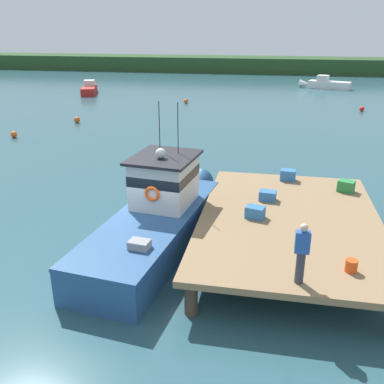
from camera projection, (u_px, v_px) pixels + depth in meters
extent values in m
plane|color=#2D5660|center=(154.00, 237.00, 15.70)|extent=(200.00, 200.00, 0.00)
cylinder|color=#4C3D2D|center=(191.00, 297.00, 11.38)|extent=(0.36, 0.36, 1.00)
cylinder|color=#4C3D2D|center=(226.00, 190.00, 18.89)|extent=(0.36, 0.36, 1.00)
cylinder|color=#4C3D2D|center=(349.00, 198.00, 17.97)|extent=(0.36, 0.36, 1.00)
cube|color=#937551|center=(289.00, 221.00, 14.46)|extent=(6.00, 9.00, 0.20)
cube|color=#285184|center=(153.00, 233.00, 14.78)|extent=(3.51, 8.26, 1.10)
cone|color=#285184|center=(196.00, 186.00, 19.11)|extent=(1.32, 1.93, 1.10)
cube|color=#234C9E|center=(152.00, 222.00, 14.61)|extent=(3.51, 8.10, 0.12)
cube|color=#285184|center=(152.00, 217.00, 14.56)|extent=(3.55, 8.26, 0.12)
cube|color=silver|center=(165.00, 183.00, 15.31)|extent=(2.17, 2.43, 1.80)
cube|color=black|center=(164.00, 175.00, 15.20)|extent=(2.19, 2.45, 0.36)
cube|color=#232328|center=(164.00, 157.00, 14.97)|extent=(2.44, 2.76, 0.10)
sphere|color=white|center=(161.00, 153.00, 14.62)|extent=(0.36, 0.36, 0.36)
cylinder|color=black|center=(159.00, 127.00, 15.17)|extent=(0.03, 0.03, 1.80)
cylinder|color=black|center=(178.00, 128.00, 14.97)|extent=(0.03, 0.03, 1.80)
cube|color=#939399|center=(139.00, 246.00, 12.40)|extent=(0.65, 0.51, 0.36)
torus|color=orange|center=(100.00, 255.00, 12.19)|extent=(0.63, 0.63, 0.12)
torus|color=#EA5119|center=(152.00, 194.00, 14.31)|extent=(0.55, 0.17, 0.54)
cube|color=#3370B2|center=(288.00, 175.00, 17.87)|extent=(0.65, 0.51, 0.45)
cube|color=#3370B2|center=(268.00, 196.00, 15.84)|extent=(0.65, 0.51, 0.36)
cube|color=#2D8442|center=(346.00, 186.00, 16.66)|extent=(0.72, 0.63, 0.44)
cube|color=#3370B2|center=(255.00, 212.00, 14.38)|extent=(0.70, 0.58, 0.40)
cylinder|color=#E04C19|center=(351.00, 266.00, 11.22)|extent=(0.32, 0.32, 0.34)
cylinder|color=#383842|center=(300.00, 267.00, 10.65)|extent=(0.22, 0.22, 0.86)
cube|color=#2D56A8|center=(303.00, 242.00, 10.39)|extent=(0.36, 0.22, 0.56)
sphere|color=beige|center=(304.00, 228.00, 10.25)|extent=(0.20, 0.20, 0.20)
cube|color=white|center=(329.00, 85.00, 52.76)|extent=(5.20, 3.17, 0.90)
cone|color=white|center=(305.00, 83.00, 54.23)|extent=(1.47, 1.27, 0.90)
cube|color=silver|center=(323.00, 78.00, 52.88)|extent=(1.60, 1.61, 0.68)
cube|color=red|center=(89.00, 90.00, 48.74)|extent=(2.77, 4.78, 0.83)
cone|color=red|center=(92.00, 87.00, 51.37)|extent=(1.14, 1.34, 0.83)
cube|color=silver|center=(89.00, 83.00, 49.22)|extent=(1.45, 1.44, 0.62)
sphere|color=red|center=(362.00, 109.00, 38.86)|extent=(0.43, 0.43, 0.43)
sphere|color=#EA5B19|center=(77.00, 120.00, 34.22)|extent=(0.48, 0.48, 0.48)
sphere|color=#EA5B19|center=(14.00, 134.00, 29.68)|extent=(0.44, 0.44, 0.44)
sphere|color=#EA5B19|center=(186.00, 101.00, 42.93)|extent=(0.44, 0.44, 0.44)
cube|color=#284723|center=(253.00, 64.00, 72.02)|extent=(120.00, 8.00, 2.40)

